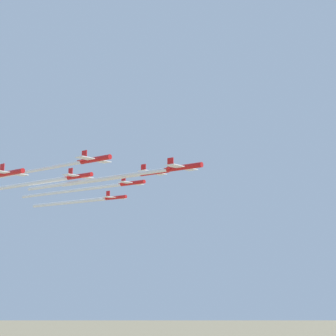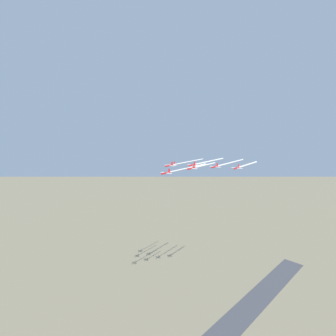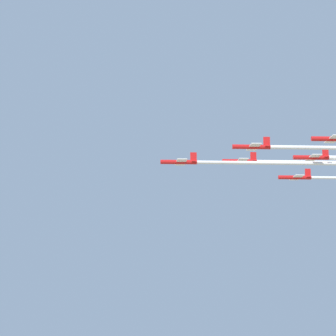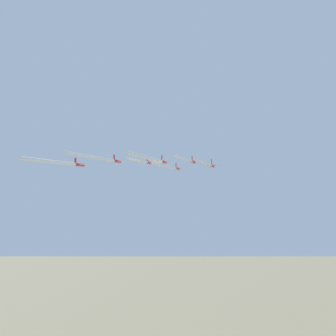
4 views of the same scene
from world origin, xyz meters
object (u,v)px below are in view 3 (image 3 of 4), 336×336
at_px(jet_1, 253,147).
at_px(jet_4, 312,157).
at_px(jet_2, 241,161).
at_px(jet_3, 333,139).
at_px(jet_5, 296,177).
at_px(jet_0, 180,162).

relative_size(jet_1, jet_4, 1.00).
bearing_deg(jet_1, jet_4, -59.53).
height_order(jet_2, jet_4, jet_2).
height_order(jet_1, jet_3, jet_1).
relative_size(jet_1, jet_2, 1.00).
bearing_deg(jet_5, jet_4, 180.00).
xyz_separation_m(jet_2, jet_5, (17.06, -5.23, -2.29)).
height_order(jet_2, jet_5, jet_2).
bearing_deg(jet_3, jet_0, 59.53).
bearing_deg(jet_3, jet_5, 0.00).
bearing_deg(jet_2, jet_0, 120.47).
relative_size(jet_0, jet_3, 1.00).
bearing_deg(jet_2, jet_3, -150.46).
height_order(jet_0, jet_1, jet_1).
xyz_separation_m(jet_1, jet_4, (17.06, -5.23, -0.44)).
height_order(jet_1, jet_4, jet_1).
relative_size(jet_1, jet_3, 1.00).
xyz_separation_m(jet_0, jet_2, (17.06, -5.23, 2.07)).
bearing_deg(jet_4, jet_3, -180.00).
bearing_deg(jet_3, jet_1, 59.53).
bearing_deg(jet_2, jet_5, -59.53).
relative_size(jet_4, jet_5, 1.00).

